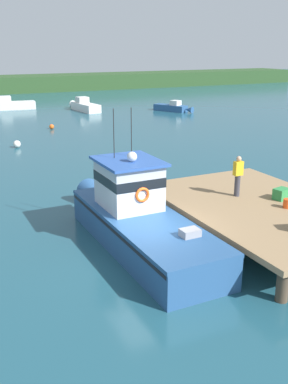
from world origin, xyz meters
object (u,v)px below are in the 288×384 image
moored_boat_far_left (173,108)px  moored_boat_off_the_point (84,106)px  main_fishing_boat (136,217)px  deckhand_by_the_boat (238,175)px  crate_single_by_cleat (281,194)px  mooring_buoy_spare_mooring (52,127)px  bait_bucket (287,203)px  moored_boat_mid_harbor (9,105)px  mooring_buoy_outer (17,144)px

moored_boat_far_left → moored_boat_off_the_point: 9.92m
main_fishing_boat → deckhand_by_the_boat: bearing=-1.1°
moored_boat_off_the_point → moored_boat_far_left: bearing=-29.3°
crate_single_by_cleat → deckhand_by_the_boat: size_ratio=0.37×
deckhand_by_the_boat → mooring_buoy_spare_mooring: deckhand_by_the_boat is taller
bait_bucket → moored_boat_mid_harbor: bearing=93.8°
bait_bucket → moored_boat_far_left: bait_bucket is taller
moored_boat_off_the_point → moored_boat_mid_harbor: bearing=148.4°
crate_single_by_cleat → bait_bucket: size_ratio=1.76×
moored_boat_mid_harbor → moored_boat_off_the_point: 8.61m
mooring_buoy_outer → deckhand_by_the_boat: bearing=-74.6°
main_fishing_boat → bait_bucket: 5.62m
moored_boat_mid_harbor → mooring_buoy_spare_mooring: 14.49m
moored_boat_mid_harbor → mooring_buoy_spare_mooring: (0.99, -14.45, -0.32)m
moored_boat_far_left → deckhand_by_the_boat: bearing=-115.1°
main_fishing_boat → bait_bucket: size_ratio=28.86×
deckhand_by_the_boat → moored_boat_off_the_point: bearing=81.2°
main_fishing_boat → crate_single_by_cleat: 5.84m
deckhand_by_the_boat → mooring_buoy_outer: bearing=105.4°
crate_single_by_cleat → deckhand_by_the_boat: (-1.32, 1.09, 0.64)m
moored_boat_mid_harbor → crate_single_by_cleat: bearing=-85.5°
main_fishing_boat → mooring_buoy_spare_mooring: size_ratio=23.79×
bait_bucket → deckhand_by_the_boat: size_ratio=0.21×
main_fishing_boat → crate_single_by_cleat: (5.70, -1.18, 0.41)m
moored_boat_far_left → mooring_buoy_spare_mooring: bearing=-161.2°
main_fishing_boat → crate_single_by_cleat: bearing=-11.7°
moored_boat_off_the_point → mooring_buoy_spare_mooring: (-6.35, -9.94, -0.30)m
moored_boat_mid_harbor → moored_boat_far_left: size_ratio=1.30×
crate_single_by_cleat → moored_boat_mid_harbor: (-3.22, 40.57, -0.89)m
crate_single_by_cleat → mooring_buoy_spare_mooring: (-2.23, 26.12, -1.21)m
bait_bucket → mooring_buoy_outer: (-5.96, 20.59, -1.11)m
crate_single_by_cleat → bait_bucket: (-0.49, -0.87, -0.05)m
bait_bucket → moored_boat_far_left: bearing=67.5°
mooring_buoy_spare_mooring → main_fishing_boat: bearing=-97.9°
bait_bucket → main_fishing_boat: bearing=158.6°
main_fishing_boat → deckhand_by_the_boat: (4.39, -0.08, 1.05)m
moored_boat_far_left → moored_boat_off_the_point: (-8.65, 4.85, 0.09)m
mooring_buoy_outer → mooring_buoy_spare_mooring: mooring_buoy_outer is taller
deckhand_by_the_boat → mooring_buoy_outer: 19.40m
main_fishing_boat → mooring_buoy_spare_mooring: (3.47, 24.95, -0.80)m
main_fishing_boat → deckhand_by_the_boat: 4.51m
moored_boat_off_the_point → crate_single_by_cleat: bearing=-96.5°
crate_single_by_cleat → mooring_buoy_outer: crate_single_by_cleat is taller
bait_bucket → moored_boat_far_left: (13.26, 32.09, -0.95)m
moored_boat_far_left → moored_boat_off_the_point: bearing=150.7°
bait_bucket → deckhand_by_the_boat: deckhand_by_the_boat is taller
mooring_buoy_spare_mooring → deckhand_by_the_boat: bearing=-87.9°
bait_bucket → moored_boat_off_the_point: bearing=82.9°
bait_bucket → moored_boat_mid_harbor: 41.54m
main_fishing_boat → moored_boat_off_the_point: size_ratio=1.66×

